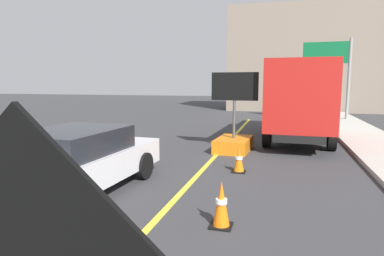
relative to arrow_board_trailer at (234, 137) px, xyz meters
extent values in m
cube|color=orange|center=(0.00, 0.00, -0.26)|extent=(1.22, 1.87, 0.45)
cylinder|color=#4C4C4C|center=(0.00, 0.00, 0.62)|extent=(0.10, 0.10, 1.30)
cube|color=black|center=(0.00, 0.00, 1.74)|extent=(1.60, 0.19, 0.95)
sphere|color=yellow|center=(0.55, 0.01, 1.74)|extent=(0.09, 0.09, 0.09)
sphere|color=yellow|center=(0.25, 0.03, 1.74)|extent=(0.09, 0.09, 0.09)
sphere|color=yellow|center=(-0.05, 0.05, 1.74)|extent=(0.09, 0.09, 0.09)
sphere|color=yellow|center=(-0.35, 0.07, 1.74)|extent=(0.09, 0.09, 0.09)
sphere|color=yellow|center=(-0.51, 0.09, 1.92)|extent=(0.09, 0.09, 0.09)
sphere|color=yellow|center=(-0.51, 0.09, 1.56)|extent=(0.09, 0.09, 0.09)
cube|color=black|center=(2.27, 3.26, 0.09)|extent=(1.90, 7.73, 0.25)
cube|color=silver|center=(2.37, 6.02, 1.17)|extent=(2.39, 2.23, 1.90)
cube|color=red|center=(2.22, 2.08, 1.43)|extent=(2.50, 5.30, 2.42)
cylinder|color=black|center=(1.26, 5.91, -0.03)|extent=(0.31, 0.91, 0.90)
cylinder|color=black|center=(3.46, 5.83, -0.03)|extent=(0.31, 0.91, 0.90)
cylinder|color=black|center=(1.08, 1.00, -0.03)|extent=(0.31, 0.91, 0.90)
cylinder|color=black|center=(3.29, 0.92, -0.03)|extent=(0.31, 0.91, 0.90)
cube|color=silver|center=(-2.67, -5.61, 0.10)|extent=(2.24, 5.17, 0.60)
cube|color=black|center=(-2.66, -5.36, 0.65)|extent=(1.85, 2.37, 0.50)
cylinder|color=black|center=(-1.83, -7.33, -0.15)|extent=(0.26, 0.67, 0.66)
cylinder|color=black|center=(-1.64, -4.00, -0.15)|extent=(0.26, 0.67, 0.66)
cylinder|color=black|center=(-3.51, -3.89, -0.15)|extent=(0.26, 0.67, 0.66)
cylinder|color=gray|center=(5.38, 10.70, 2.02)|extent=(0.18, 0.18, 5.00)
cube|color=#0F6033|center=(3.98, 10.75, 3.67)|extent=(2.60, 0.16, 1.30)
cube|color=white|center=(3.99, 10.78, 3.67)|extent=(1.82, 0.07, 0.18)
cube|color=gray|center=(4.75, 19.35, 3.79)|extent=(15.47, 6.17, 8.55)
cube|color=black|center=(0.69, -6.22, -0.47)|extent=(0.36, 0.36, 0.03)
cone|color=orange|center=(0.69, -6.22, -0.08)|extent=(0.28, 0.28, 0.74)
cylinder|color=white|center=(0.69, -6.22, -0.04)|extent=(0.19, 0.19, 0.08)
cube|color=black|center=(0.53, -2.75, -0.47)|extent=(0.36, 0.36, 0.03)
cone|color=orange|center=(0.53, -2.75, -0.13)|extent=(0.28, 0.28, 0.64)
cylinder|color=white|center=(0.53, -2.75, -0.10)|extent=(0.19, 0.19, 0.08)
camera|label=1|loc=(1.61, -11.40, 1.88)|focal=31.28mm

